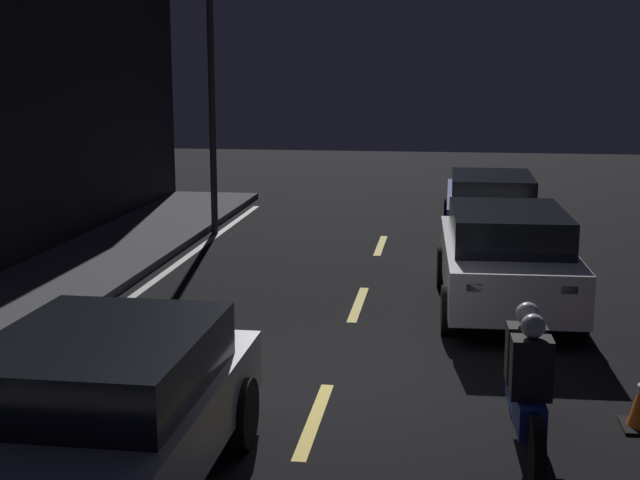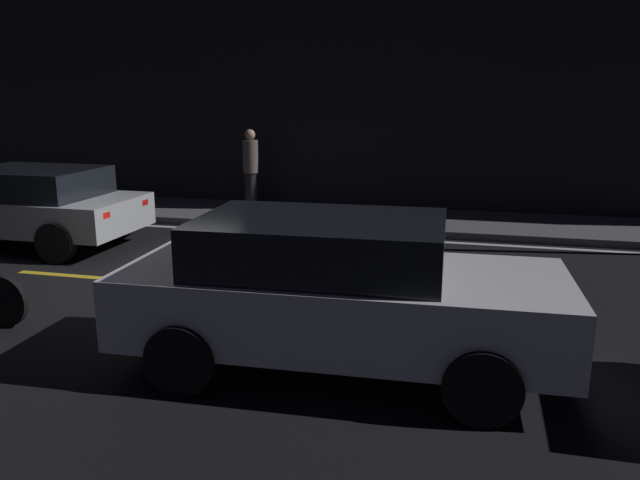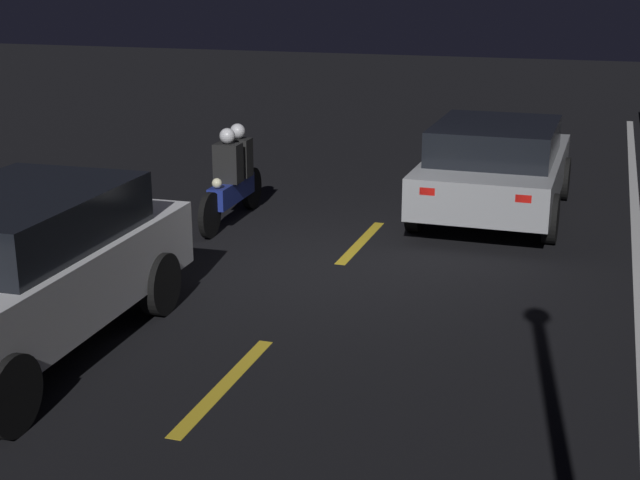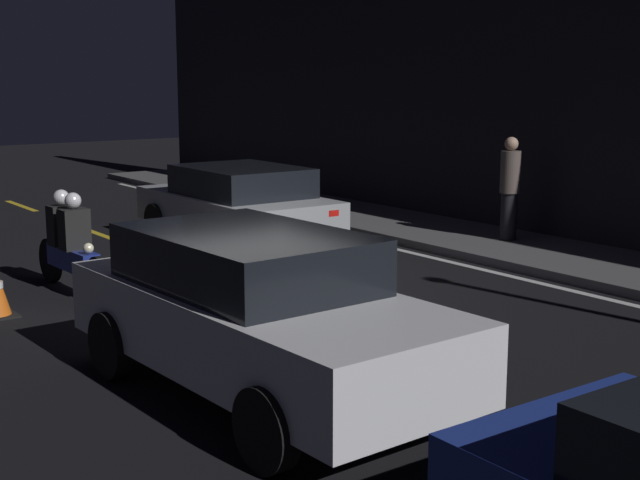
# 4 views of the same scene
# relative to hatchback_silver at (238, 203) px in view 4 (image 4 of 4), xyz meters

# --- Properties ---
(ground_plane) EXTENTS (56.00, 56.00, 0.00)m
(ground_plane) POSITION_rel_hatchback_silver_xyz_m (2.94, -1.49, -0.76)
(ground_plane) COLOR black
(raised_curb) EXTENTS (28.00, 2.31, 0.14)m
(raised_curb) POSITION_rel_hatchback_silver_xyz_m (2.94, 3.43, -0.69)
(raised_curb) COLOR #4C4C4F
(raised_curb) RESTS_ON ground
(building_front) EXTENTS (28.00, 0.30, 5.61)m
(building_front) POSITION_rel_hatchback_silver_xyz_m (2.94, 4.74, 2.05)
(building_front) COLOR black
(building_front) RESTS_ON ground
(lane_dash_a) EXTENTS (2.00, 0.14, 0.01)m
(lane_dash_a) POSITION_rel_hatchback_silver_xyz_m (-7.06, -1.49, -0.75)
(lane_dash_a) COLOR gold
(lane_dash_a) RESTS_ON ground
(lane_dash_b) EXTENTS (2.00, 0.14, 0.01)m
(lane_dash_b) POSITION_rel_hatchback_silver_xyz_m (-2.56, -1.49, -0.75)
(lane_dash_b) COLOR gold
(lane_dash_b) RESTS_ON ground
(lane_dash_c) EXTENTS (2.00, 0.14, 0.01)m
(lane_dash_c) POSITION_rel_hatchback_silver_xyz_m (1.94, -1.49, -0.75)
(lane_dash_c) COLOR gold
(lane_dash_c) RESTS_ON ground
(lane_dash_d) EXTENTS (2.00, 0.14, 0.01)m
(lane_dash_d) POSITION_rel_hatchback_silver_xyz_m (6.44, -1.49, -0.75)
(lane_dash_d) COLOR gold
(lane_dash_d) RESTS_ON ground
(lane_solid_kerb) EXTENTS (25.20, 0.14, 0.01)m
(lane_solid_kerb) POSITION_rel_hatchback_silver_xyz_m (2.94, 2.03, -0.75)
(lane_solid_kerb) COLOR silver
(lane_solid_kerb) RESTS_ON ground
(hatchback_silver) EXTENTS (4.04, 2.03, 1.39)m
(hatchback_silver) POSITION_rel_hatchback_silver_xyz_m (0.00, 0.00, 0.00)
(hatchback_silver) COLOR #9EA0A5
(hatchback_silver) RESTS_ON ground
(sedan_white) EXTENTS (4.35, 2.00, 1.52)m
(sedan_white) POSITION_rel_hatchback_silver_xyz_m (6.39, -3.63, 0.06)
(sedan_white) COLOR silver
(sedan_white) RESTS_ON ground
(motorcycle) EXTENTS (2.27, 0.38, 1.38)m
(motorcycle) POSITION_rel_hatchback_silver_xyz_m (1.49, -3.53, -0.11)
(motorcycle) COLOR black
(motorcycle) RESTS_ON ground
(pedestrian) EXTENTS (0.34, 0.34, 1.76)m
(pedestrian) POSITION_rel_hatchback_silver_xyz_m (2.84, 3.67, 0.28)
(pedestrian) COLOR black
(pedestrian) RESTS_ON raised_curb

